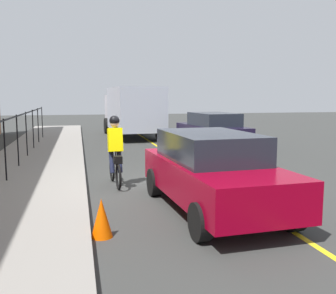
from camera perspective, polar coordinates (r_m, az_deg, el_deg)
ground_plane at (r=10.00m, az=-1.47°, el=-5.90°), size 80.00×80.00×0.00m
lane_line_centre at (r=10.43m, az=7.21°, el=-5.38°), size 36.00×0.12×0.01m
sidewalk at (r=9.90m, az=-21.25°, el=-6.11°), size 40.00×3.20×0.15m
iron_fence at (r=10.74m, az=-22.94°, el=1.81°), size 21.64×0.04×1.60m
cyclist_lead at (r=10.06m, az=-7.77°, el=-0.61°), size 1.71×0.38×1.83m
patrol_sedan at (r=17.44m, az=6.53°, el=2.55°), size 4.55×2.26×1.58m
parked_sedan_rear at (r=7.91m, az=6.52°, el=-3.43°), size 4.50×2.13×1.58m
box_truck_background at (r=22.08m, az=-5.27°, el=5.49°), size 6.83×2.84×2.78m
traffic_cone_near at (r=6.58m, az=-9.74°, el=-10.23°), size 0.36×0.36×0.66m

